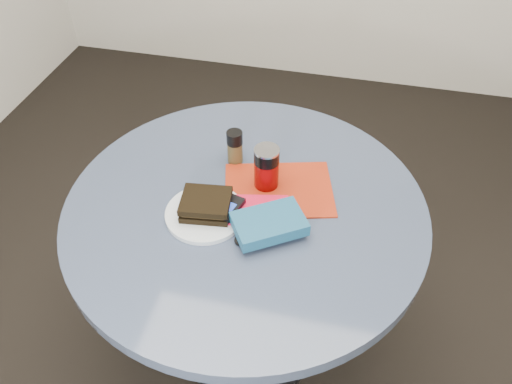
% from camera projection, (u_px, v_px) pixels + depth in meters
% --- Properties ---
extents(ground, '(4.00, 4.00, 0.00)m').
position_uv_depth(ground, '(248.00, 342.00, 1.89)').
color(ground, black).
rests_on(ground, ground).
extents(table, '(1.00, 1.00, 0.75)m').
position_uv_depth(table, '(246.00, 242.00, 1.49)').
color(table, black).
rests_on(table, ground).
extents(plate, '(0.25, 0.25, 0.01)m').
position_uv_depth(plate, '(205.00, 214.00, 1.34)').
color(plate, silver).
rests_on(plate, table).
extents(sandwich, '(0.14, 0.12, 0.05)m').
position_uv_depth(sandwich, '(206.00, 205.00, 1.32)').
color(sandwich, black).
rests_on(sandwich, plate).
extents(soda_can, '(0.09, 0.09, 0.13)m').
position_uv_depth(soda_can, '(266.00, 168.00, 1.38)').
color(soda_can, '#630604').
rests_on(soda_can, table).
extents(pepper_grinder, '(0.05, 0.05, 0.11)m').
position_uv_depth(pepper_grinder, '(235.00, 147.00, 1.47)').
color(pepper_grinder, '#43381C').
rests_on(pepper_grinder, table).
extents(magazine, '(0.35, 0.30, 0.01)m').
position_uv_depth(magazine, '(279.00, 190.00, 1.41)').
color(magazine, maroon).
rests_on(magazine, table).
extents(red_book, '(0.19, 0.14, 0.01)m').
position_uv_depth(red_book, '(258.00, 211.00, 1.34)').
color(red_book, red).
rests_on(red_book, magazine).
extents(novel, '(0.21, 0.19, 0.03)m').
position_uv_depth(novel, '(269.00, 224.00, 1.27)').
color(novel, navy).
rests_on(novel, red_book).
extents(mp3_player, '(0.08, 0.11, 0.02)m').
position_uv_depth(mp3_player, '(228.00, 208.00, 1.32)').
color(mp3_player, black).
rests_on(mp3_player, red_book).
extents(headphones, '(0.09, 0.05, 0.02)m').
position_uv_depth(headphones, '(252.00, 241.00, 1.26)').
color(headphones, black).
rests_on(headphones, table).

